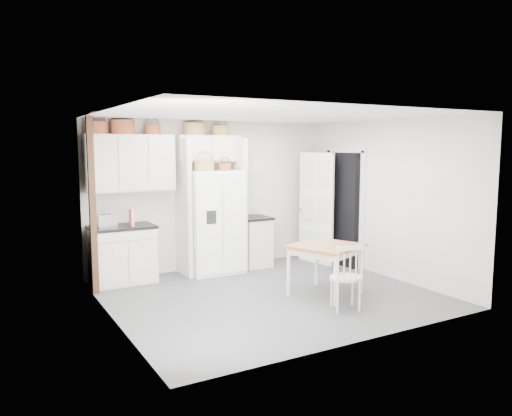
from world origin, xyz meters
TOP-DOWN VIEW (x-y plane):
  - floor at (0.00, 0.00)m, footprint 4.50×4.50m
  - ceiling at (0.00, 0.00)m, footprint 4.50×4.50m
  - wall_back at (0.00, 2.00)m, footprint 4.50×0.00m
  - wall_left at (-2.25, 0.00)m, footprint 0.00×4.00m
  - wall_right at (2.25, 0.00)m, footprint 0.00×4.00m
  - refrigerator at (-0.15, 1.64)m, footprint 0.91×0.73m
  - base_cab_left at (-1.70, 1.70)m, footprint 0.95×0.60m
  - base_cab_right at (0.68, 1.70)m, footprint 0.49×0.59m
  - dining_table at (0.73, -0.37)m, footprint 1.16×1.16m
  - windsor_chair at (0.54, -1.04)m, footprint 0.54×0.52m
  - counter_left at (-1.70, 1.70)m, footprint 0.99×0.64m
  - counter_right at (0.68, 1.70)m, footprint 0.53×0.63m
  - toaster at (-1.94, 1.65)m, footprint 0.31×0.20m
  - cookbook_red at (-1.58, 1.62)m, footprint 0.07×0.17m
  - cookbook_cream at (-1.55, 1.62)m, footprint 0.06×0.18m
  - basket_upper_a at (-2.00, 1.83)m, footprint 0.33×0.33m
  - basket_upper_b at (-1.60, 1.83)m, footprint 0.38×0.38m
  - basket_upper_c at (-1.12, 1.83)m, footprint 0.27×0.27m
  - basket_bridge_a at (-0.40, 1.83)m, footprint 0.36×0.36m
  - basket_bridge_b at (0.08, 1.83)m, footprint 0.30×0.30m
  - basket_fridge_a at (-0.35, 1.54)m, footprint 0.33×0.33m
  - basket_fridge_b at (0.03, 1.54)m, footprint 0.22×0.22m
  - upper_cabinet at (-1.50, 1.83)m, footprint 1.40×0.34m
  - bridge_cabinet at (-0.15, 1.83)m, footprint 1.12×0.34m
  - fridge_panel_left at (-0.66, 1.70)m, footprint 0.08×0.60m
  - fridge_panel_right at (0.36, 1.70)m, footprint 0.08×0.60m
  - trim_post at (-2.20, 1.35)m, footprint 0.09×0.09m
  - doorway_void at (2.16, 1.00)m, footprint 0.18×0.85m
  - door_slab at (1.80, 1.33)m, footprint 0.21×0.79m

SIDE VIEW (x-z plane):
  - floor at x=0.00m, z-range 0.00..0.00m
  - dining_table at x=0.73m, z-range 0.00..0.74m
  - base_cab_right at x=0.68m, z-range 0.00..0.86m
  - windsor_chair at x=0.54m, z-range 0.00..0.87m
  - base_cab_left at x=-1.70m, z-range 0.00..0.88m
  - refrigerator at x=-0.15m, z-range 0.00..1.76m
  - counter_right at x=0.68m, z-range 0.86..0.90m
  - counter_left at x=-1.70m, z-range 0.88..0.92m
  - doorway_void at x=2.16m, z-range 0.00..2.05m
  - door_slab at x=1.80m, z-range 0.00..2.05m
  - toaster at x=-1.94m, z-range 0.92..1.13m
  - cookbook_red at x=-1.58m, z-range 0.92..1.17m
  - cookbook_cream at x=-1.55m, z-range 0.92..1.19m
  - fridge_panel_left at x=-0.66m, z-range 0.00..2.30m
  - fridge_panel_right at x=0.36m, z-range 0.00..2.30m
  - wall_back at x=0.00m, z-range -0.95..3.55m
  - wall_left at x=-2.25m, z-range -0.70..3.30m
  - wall_right at x=2.25m, z-range -0.70..3.30m
  - trim_post at x=-2.20m, z-range 0.00..2.60m
  - basket_fridge_b at x=0.03m, z-range 1.76..1.88m
  - basket_fridge_a at x=-0.35m, z-range 1.76..1.94m
  - upper_cabinet at x=-1.50m, z-range 1.45..2.35m
  - bridge_cabinet at x=-0.15m, z-range 1.90..2.35m
  - basket_upper_c at x=-1.12m, z-range 2.35..2.50m
  - basket_bridge_b at x=0.08m, z-range 2.35..2.52m
  - basket_upper_a at x=-2.00m, z-range 2.35..2.54m
  - basket_bridge_a at x=-0.40m, z-range 2.35..2.55m
  - basket_upper_b at x=-1.60m, z-range 2.35..2.57m
  - ceiling at x=0.00m, z-range 2.60..2.60m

